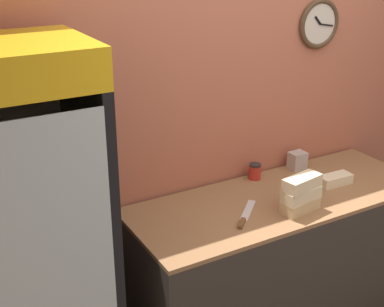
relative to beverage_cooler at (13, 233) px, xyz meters
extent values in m
cube|color=#B7664C|center=(1.57, 0.35, 0.24)|extent=(5.20, 0.06, 2.70)
torus|color=#4C3823|center=(2.09, 0.30, 0.78)|extent=(0.32, 0.03, 0.32)
cylinder|color=silver|center=(2.09, 0.30, 0.78)|extent=(0.26, 0.01, 0.26)
cube|color=black|center=(2.07, 0.29, 0.80)|extent=(0.06, 0.01, 0.06)
cube|color=black|center=(2.15, 0.29, 0.77)|extent=(0.11, 0.01, 0.03)
cube|color=#332D28|center=(1.57, -0.06, -0.66)|extent=(1.92, 0.72, 0.91)
cube|color=#8E6642|center=(1.57, -0.06, -0.19)|extent=(1.92, 0.72, 0.02)
cube|color=black|center=(0.00, 0.28, -0.19)|extent=(0.80, 0.04, 1.85)
cube|color=black|center=(0.37, -0.05, -0.19)|extent=(0.05, 0.69, 1.85)
cube|color=white|center=(0.00, 0.25, -0.19)|extent=(0.70, 0.02, 1.75)
cube|color=silver|center=(0.00, -0.07, -0.35)|extent=(0.68, 0.57, 0.01)
cube|color=silver|center=(0.00, -0.07, -0.01)|extent=(0.68, 0.57, 0.01)
cube|color=silver|center=(0.00, -0.07, 0.32)|extent=(0.68, 0.57, 0.01)
cylinder|color=#B2BCCC|center=(0.08, -0.30, 0.41)|extent=(0.08, 0.08, 0.16)
cylinder|color=#B2BCCC|center=(0.08, -0.30, 0.52)|extent=(0.03, 0.03, 0.07)
cylinder|color=gold|center=(0.22, -0.31, 0.08)|extent=(0.06, 0.06, 0.17)
cylinder|color=gold|center=(0.22, -0.31, 0.20)|extent=(0.02, 0.02, 0.07)
cylinder|color=#2D6B38|center=(0.03, -0.31, 0.08)|extent=(0.06, 0.06, 0.18)
cylinder|color=#2D6B38|center=(0.03, -0.31, 0.21)|extent=(0.02, 0.02, 0.08)
cylinder|color=#B2BCCC|center=(0.25, -0.31, -0.27)|extent=(0.07, 0.07, 0.14)
cylinder|color=#B2BCCC|center=(0.25, -0.31, -0.17)|extent=(0.03, 0.03, 0.06)
cylinder|color=orange|center=(0.25, -0.31, 0.39)|extent=(0.06, 0.06, 0.12)
cylinder|color=orange|center=(0.25, -0.31, 0.47)|extent=(0.02, 0.02, 0.05)
cube|color=tan|center=(1.55, -0.26, -0.14)|extent=(0.25, 0.13, 0.07)
cube|color=beige|center=(1.55, -0.26, -0.07)|extent=(0.25, 0.12, 0.07)
cube|color=beige|center=(1.55, -0.26, 0.01)|extent=(0.25, 0.14, 0.07)
cube|color=beige|center=(1.98, -0.09, -0.14)|extent=(0.23, 0.11, 0.06)
cube|color=silver|center=(1.29, -0.11, -0.17)|extent=(0.21, 0.20, 0.00)
cube|color=brown|center=(1.16, -0.23, -0.17)|extent=(0.09, 0.09, 0.02)
cylinder|color=#B72D23|center=(1.58, 0.23, -0.13)|extent=(0.08, 0.08, 0.09)
cylinder|color=#262628|center=(1.58, 0.23, -0.08)|extent=(0.08, 0.08, 0.01)
cube|color=#B7B2AD|center=(1.93, 0.22, -0.12)|extent=(0.11, 0.09, 0.12)
camera|label=1|loc=(-0.35, -2.33, 1.32)|focal=50.00mm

